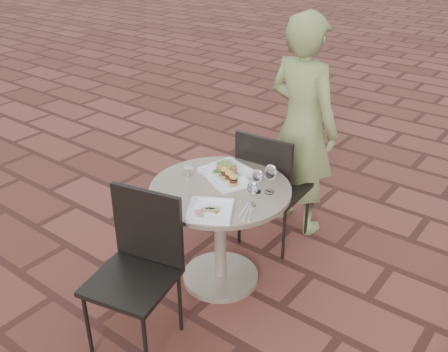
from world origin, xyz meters
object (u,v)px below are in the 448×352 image
Objects in this scene: chair_near at (139,258)px; plate_salmon at (226,171)px; chair_far at (269,181)px; diner at (302,127)px; plate_tuna at (210,210)px; plate_sliders at (229,179)px; cafe_table at (220,220)px.

chair_near is 2.75× the size of plate_salmon.
diner is at bearing -95.51° from chair_far.
plate_tuna is at bearing -63.80° from plate_salmon.
plate_sliders is (-0.02, -0.46, 0.21)m from chair_far.
plate_sliders reaches higher than plate_tuna.
chair_far reaches higher than plate_sliders.
plate_salmon is 1.17× the size of plate_sliders.
chair_near is 0.48m from plate_tuna.
cafe_table is at bearing 83.56° from chair_far.
chair_far is at bearing 72.59° from chair_near.
plate_tuna is at bearing 49.54° from chair_near.
plate_sliders is 0.83× the size of plate_tuna.
plate_sliders is (0.07, 0.74, 0.21)m from chair_near.
plate_tuna is (0.13, -0.35, -0.02)m from plate_sliders.
chair_far is 1.00× the size of chair_near.
diner is at bearing 94.48° from plate_tuna.
diner reaches higher than chair_near.
diner is 5.89× the size of plate_sliders.
chair_near reaches higher than cafe_table.
plate_sliders is at bearing 98.53° from diner.
plate_sliders is (-0.03, -0.87, -0.09)m from diner.
plate_tuna reaches higher than cafe_table.
chair_far is 2.69× the size of plate_tuna.
plate_sliders is 0.37m from plate_tuna.
plate_sliders reaches higher than cafe_table.
plate_salmon is (-0.02, 0.83, 0.20)m from chair_near.
chair_near is 1.64m from diner.
plate_salmon is at bearing 91.72° from diner.
chair_far is (0.03, 0.54, 0.07)m from cafe_table.
diner is at bearing 87.98° from plate_sliders.
cafe_table is 0.32m from plate_salmon.
chair_far is at bearing 97.70° from plate_tuna.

